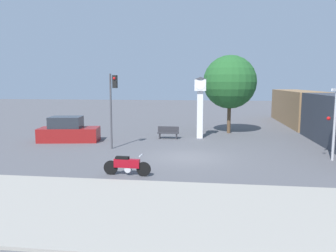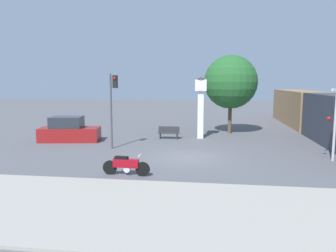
{
  "view_description": "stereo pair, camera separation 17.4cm",
  "coord_description": "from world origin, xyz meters",
  "px_view_note": "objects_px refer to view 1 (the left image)",
  "views": [
    {
      "loc": [
        1.3,
        -18.22,
        4.23
      ],
      "look_at": [
        -1.27,
        1.31,
        1.6
      ],
      "focal_mm": 35.0,
      "sensor_mm": 36.0,
      "label": 1
    },
    {
      "loc": [
        1.47,
        -18.19,
        4.23
      ],
      "look_at": [
        -1.27,
        1.31,
        1.6
      ],
      "focal_mm": 35.0,
      "sensor_mm": 36.0,
      "label": 2
    }
  ],
  "objects_px": {
    "street_tree": "(230,82)",
    "bench": "(168,132)",
    "clock_tower": "(200,98)",
    "freight_train": "(318,113)",
    "railroad_crossing_signal": "(335,119)",
    "traffic_light": "(113,98)",
    "motorcycle": "(127,165)",
    "parked_car": "(68,131)"
  },
  "relations": [
    {
      "from": "street_tree",
      "to": "bench",
      "type": "bearing_deg",
      "value": -143.9
    },
    {
      "from": "clock_tower",
      "to": "freight_train",
      "type": "relative_size",
      "value": 0.18
    },
    {
      "from": "railroad_crossing_signal",
      "to": "clock_tower",
      "type": "bearing_deg",
      "value": 139.69
    },
    {
      "from": "clock_tower",
      "to": "bench",
      "type": "distance_m",
      "value": 3.54
    },
    {
      "from": "freight_train",
      "to": "clock_tower",
      "type": "bearing_deg",
      "value": -159.98
    },
    {
      "from": "street_tree",
      "to": "traffic_light",
      "type": "bearing_deg",
      "value": -135.1
    },
    {
      "from": "freight_train",
      "to": "traffic_light",
      "type": "xyz_separation_m",
      "value": [
        -14.91,
        -8.29,
        1.56
      ]
    },
    {
      "from": "motorcycle",
      "to": "freight_train",
      "type": "distance_m",
      "value": 18.91
    },
    {
      "from": "bench",
      "to": "street_tree",
      "type": "bearing_deg",
      "value": 36.1
    },
    {
      "from": "clock_tower",
      "to": "parked_car",
      "type": "height_order",
      "value": "clock_tower"
    },
    {
      "from": "street_tree",
      "to": "parked_car",
      "type": "xyz_separation_m",
      "value": [
        -11.69,
        -5.46,
        -3.51
      ]
    },
    {
      "from": "clock_tower",
      "to": "bench",
      "type": "relative_size",
      "value": 2.91
    },
    {
      "from": "clock_tower",
      "to": "street_tree",
      "type": "height_order",
      "value": "street_tree"
    },
    {
      "from": "parked_car",
      "to": "clock_tower",
      "type": "bearing_deg",
      "value": 6.44
    },
    {
      "from": "motorcycle",
      "to": "street_tree",
      "type": "height_order",
      "value": "street_tree"
    },
    {
      "from": "traffic_light",
      "to": "street_tree",
      "type": "relative_size",
      "value": 0.74
    },
    {
      "from": "motorcycle",
      "to": "traffic_light",
      "type": "bearing_deg",
      "value": 115.22
    },
    {
      "from": "motorcycle",
      "to": "railroad_crossing_signal",
      "type": "height_order",
      "value": "railroad_crossing_signal"
    },
    {
      "from": "clock_tower",
      "to": "traffic_light",
      "type": "bearing_deg",
      "value": -138.02
    },
    {
      "from": "motorcycle",
      "to": "traffic_light",
      "type": "xyz_separation_m",
      "value": [
        -2.38,
        5.81,
        2.79
      ]
    },
    {
      "from": "street_tree",
      "to": "freight_train",
      "type": "bearing_deg",
      "value": 5.17
    },
    {
      "from": "traffic_light",
      "to": "clock_tower",
      "type": "bearing_deg",
      "value": 41.98
    },
    {
      "from": "clock_tower",
      "to": "railroad_crossing_signal",
      "type": "distance_m",
      "value": 9.8
    },
    {
      "from": "traffic_light",
      "to": "bench",
      "type": "bearing_deg",
      "value": 54.79
    },
    {
      "from": "motorcycle",
      "to": "bench",
      "type": "relative_size",
      "value": 1.39
    },
    {
      "from": "clock_tower",
      "to": "traffic_light",
      "type": "distance_m",
      "value": 7.19
    },
    {
      "from": "bench",
      "to": "parked_car",
      "type": "distance_m",
      "value": 7.3
    },
    {
      "from": "freight_train",
      "to": "street_tree",
      "type": "height_order",
      "value": "street_tree"
    },
    {
      "from": "parked_car",
      "to": "freight_train",
      "type": "bearing_deg",
      "value": 8.64
    },
    {
      "from": "railroad_crossing_signal",
      "to": "bench",
      "type": "distance_m",
      "value": 11.5
    },
    {
      "from": "traffic_light",
      "to": "parked_car",
      "type": "relative_size",
      "value": 1.08
    },
    {
      "from": "street_tree",
      "to": "bench",
      "type": "xyz_separation_m",
      "value": [
        -4.69,
        -3.42,
        -3.77
      ]
    },
    {
      "from": "parked_car",
      "to": "bench",
      "type": "bearing_deg",
      "value": 7.02
    },
    {
      "from": "railroad_crossing_signal",
      "to": "bench",
      "type": "relative_size",
      "value": 2.62
    },
    {
      "from": "railroad_crossing_signal",
      "to": "parked_car",
      "type": "relative_size",
      "value": 0.95
    },
    {
      "from": "freight_train",
      "to": "railroad_crossing_signal",
      "type": "height_order",
      "value": "railroad_crossing_signal"
    },
    {
      "from": "traffic_light",
      "to": "freight_train",
      "type": "bearing_deg",
      "value": 29.08
    },
    {
      "from": "traffic_light",
      "to": "railroad_crossing_signal",
      "type": "relative_size",
      "value": 1.14
    },
    {
      "from": "parked_car",
      "to": "street_tree",
      "type": "bearing_deg",
      "value": 15.79
    },
    {
      "from": "freight_train",
      "to": "parked_car",
      "type": "relative_size",
      "value": 5.83
    },
    {
      "from": "railroad_crossing_signal",
      "to": "parked_car",
      "type": "bearing_deg",
      "value": 167.63
    },
    {
      "from": "clock_tower",
      "to": "bench",
      "type": "xyz_separation_m",
      "value": [
        -2.36,
        -0.59,
        -2.57
      ]
    }
  ]
}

